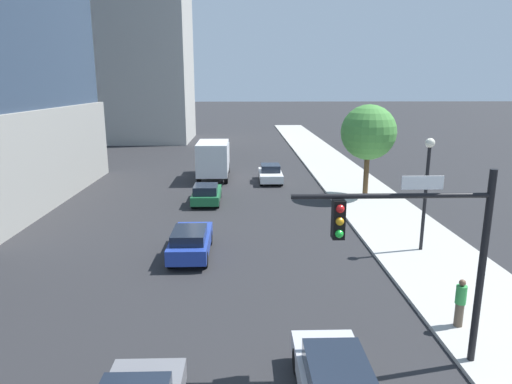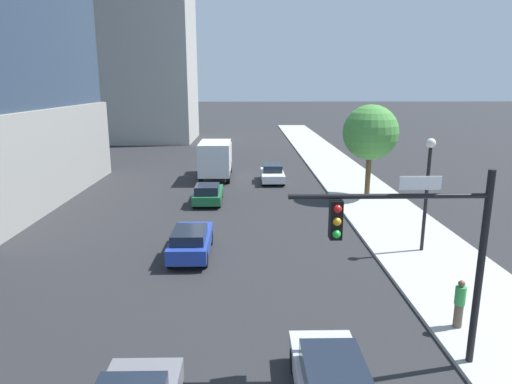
% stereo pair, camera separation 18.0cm
% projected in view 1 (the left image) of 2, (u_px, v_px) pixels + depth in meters
% --- Properties ---
extents(sidewalk, '(5.06, 120.00, 0.15)m').
position_uv_depth(sidewalk, '(381.00, 212.00, 28.36)').
color(sidewalk, '#B2AFA8').
rests_on(sidewalk, ground).
extents(construction_building, '(23.22, 14.67, 38.11)m').
position_uv_depth(construction_building, '(139.00, 20.00, 61.23)').
color(construction_building, '#B2AFA8').
rests_on(construction_building, ground).
extents(traffic_light_pole, '(5.38, 0.48, 5.57)m').
position_uv_depth(traffic_light_pole, '(418.00, 237.00, 12.14)').
color(traffic_light_pole, black).
rests_on(traffic_light_pole, sidewalk).
extents(street_lamp, '(0.44, 0.44, 5.34)m').
position_uv_depth(street_lamp, '(427.00, 177.00, 20.94)').
color(street_lamp, black).
rests_on(street_lamp, sidewalk).
extents(street_tree, '(3.79, 3.79, 6.37)m').
position_uv_depth(street_tree, '(368.00, 133.00, 31.18)').
color(street_tree, brown).
rests_on(street_tree, sidewalk).
extents(car_silver, '(1.77, 4.41, 1.39)m').
position_uv_depth(car_silver, '(336.00, 384.00, 11.14)').
color(car_silver, '#B7B7BC').
rests_on(car_silver, ground).
extents(car_white, '(1.82, 4.18, 1.43)m').
position_uv_depth(car_white, '(270.00, 174.00, 37.21)').
color(car_white, silver).
rests_on(car_white, ground).
extents(car_green, '(1.82, 4.01, 1.39)m').
position_uv_depth(car_green, '(206.00, 194.00, 30.52)').
color(car_green, '#1E6638').
rests_on(car_green, ground).
extents(car_blue, '(1.76, 4.29, 1.44)m').
position_uv_depth(car_blue, '(191.00, 241.00, 21.12)').
color(car_blue, '#233D9E').
rests_on(car_blue, ground).
extents(box_truck, '(2.48, 6.65, 3.21)m').
position_uv_depth(box_truck, '(214.00, 157.00, 38.32)').
color(box_truck, silver).
rests_on(box_truck, ground).
extents(pedestrian_green_shirt, '(0.34, 0.34, 1.63)m').
position_uv_depth(pedestrian_green_shirt, '(460.00, 303.00, 14.72)').
color(pedestrian_green_shirt, brown).
rests_on(pedestrian_green_shirt, sidewalk).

